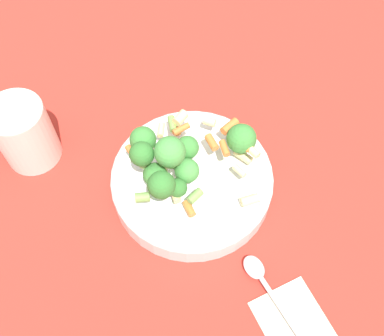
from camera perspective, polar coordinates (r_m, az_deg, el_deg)
ground_plane at (r=0.70m, az=0.00°, el=-2.46°), size 3.00×3.00×0.00m
bowl at (r=0.68m, az=0.00°, el=-1.57°), size 0.24×0.24×0.04m
pasta_salad at (r=0.62m, az=-1.19°, el=1.47°), size 0.19×0.20×0.10m
cup at (r=0.73m, az=-20.54°, el=4.23°), size 0.09×0.09×0.11m
napkin at (r=0.64m, az=13.62°, el=-19.84°), size 0.15×0.16×0.01m
spoon at (r=0.64m, az=9.86°, el=-15.16°), size 0.11×0.16×0.01m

